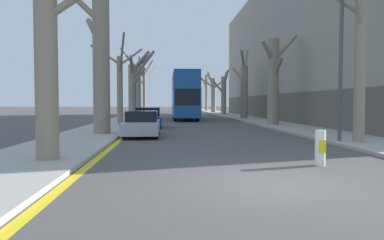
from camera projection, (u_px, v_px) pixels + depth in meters
The scene contains 22 objects.
ground_plane at pixel (272, 184), 7.87m from camera, with size 300.00×300.00×0.00m, color #4C4947.
sidewalk_left at pixel (140, 113), 57.27m from camera, with size 3.39×120.00×0.12m, color #A39E93.
sidewalk_right at pixel (221, 113), 58.12m from camera, with size 3.39×120.00×0.12m, color #A39E93.
building_facade_right at pixel (313, 50), 38.43m from camera, with size 10.08×44.99×14.36m.
kerb_line_stripe at pixel (153, 114), 57.40m from camera, with size 0.24×120.00×0.01m, color yellow.
street_tree_left_0 at pixel (48, 35), 10.42m from camera, with size 4.53×1.88×8.19m.
street_tree_left_1 at pixel (100, 59), 19.54m from camera, with size 2.10×2.57×8.20m.
street_tree_left_2 at pixel (120, 85), 28.81m from camera, with size 3.88×3.38×6.71m.
street_tree_left_3 at pixel (134, 86), 38.47m from camera, with size 2.77×3.55×7.10m.
street_tree_left_4 at pixel (138, 84), 47.71m from camera, with size 3.69×3.16×8.71m.
street_tree_left_5 at pixel (144, 86), 56.81m from camera, with size 3.97×4.61×7.96m.
street_tree_right_0 at pixel (358, 52), 15.10m from camera, with size 2.97×3.69×8.36m.
street_tree_right_1 at pixel (274, 79), 27.58m from camera, with size 3.32×2.73×6.92m.
street_tree_right_2 at pixel (244, 88), 38.79m from camera, with size 1.77×3.21×7.33m.
street_tree_right_3 at pixel (224, 93), 51.22m from camera, with size 2.52×4.03×6.20m.
street_tree_right_4 at pixel (213, 93), 63.15m from camera, with size 4.36×3.58×6.92m.
street_tree_right_5 at pixel (206, 92), 74.33m from camera, with size 2.08×1.74×7.18m.
double_decker_bus at pixel (185, 94), 37.80m from camera, with size 2.47×10.44×4.68m.
parked_car_0 at pixel (142, 124), 19.16m from camera, with size 1.75×4.44×1.30m.
parked_car_1 at pixel (148, 118), 25.61m from camera, with size 1.80×4.18×1.39m.
lamp_post at pixel (339, 37), 15.49m from camera, with size 1.40×0.20×7.97m.
traffic_bollard at pixel (320, 148), 10.21m from camera, with size 0.28×0.29×0.97m.
Camera 1 is at (-2.22, -7.67, 1.72)m, focal length 35.00 mm.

